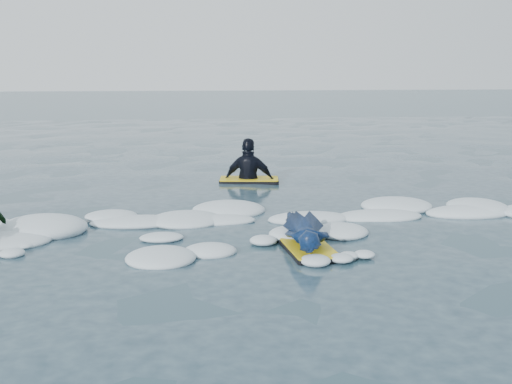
# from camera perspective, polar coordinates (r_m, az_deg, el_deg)

# --- Properties ---
(ground) EXTENTS (120.00, 120.00, 0.00)m
(ground) POSITION_cam_1_polar(r_m,az_deg,el_deg) (7.76, -2.08, -5.33)
(ground) COLOR #1A3540
(ground) RESTS_ON ground
(foam_band) EXTENTS (12.00, 3.10, 0.30)m
(foam_band) POSITION_cam_1_polar(r_m,az_deg,el_deg) (8.75, -2.71, -3.46)
(foam_band) COLOR silver
(foam_band) RESTS_ON ground
(prone_woman_unit) EXTENTS (0.70, 1.52, 0.38)m
(prone_woman_unit) POSITION_cam_1_polar(r_m,az_deg,el_deg) (7.88, 4.46, -3.64)
(prone_woman_unit) COLOR black
(prone_woman_unit) RESTS_ON ground
(waiting_rider_unit) EXTENTS (1.22, 0.78, 1.71)m
(waiting_rider_unit) POSITION_cam_1_polar(r_m,az_deg,el_deg) (12.44, -0.61, 0.89)
(waiting_rider_unit) COLOR black
(waiting_rider_unit) RESTS_ON ground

